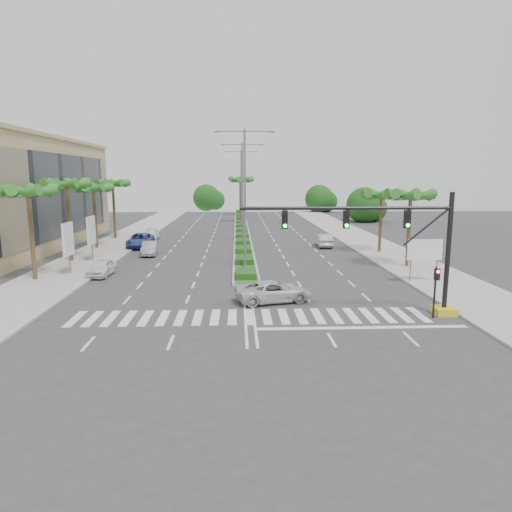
{
  "coord_description": "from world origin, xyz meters",
  "views": [
    {
      "loc": [
        -0.69,
        -25.49,
        8.07
      ],
      "look_at": [
        0.52,
        3.42,
        3.0
      ],
      "focal_mm": 32.0,
      "sensor_mm": 36.0,
      "label": 1
    }
  ],
  "objects_px": {
    "car_parked_b": "(150,248)",
    "car_parked_d": "(151,235)",
    "car_right": "(324,240)",
    "car_parked_a": "(102,268)",
    "car_crossing": "(274,291)",
    "car_parked_c": "(141,240)"
  },
  "relations": [
    {
      "from": "car_parked_a",
      "to": "car_parked_d",
      "type": "distance_m",
      "value": 21.56
    },
    {
      "from": "car_crossing",
      "to": "car_right",
      "type": "bearing_deg",
      "value": -32.8
    },
    {
      "from": "car_parked_c",
      "to": "car_crossing",
      "type": "xyz_separation_m",
      "value": [
        13.46,
        -23.68,
        -0.12
      ]
    },
    {
      "from": "car_parked_b",
      "to": "car_crossing",
      "type": "distance_m",
      "value": 21.67
    },
    {
      "from": "car_parked_c",
      "to": "car_right",
      "type": "distance_m",
      "value": 21.22
    },
    {
      "from": "car_crossing",
      "to": "car_right",
      "type": "relative_size",
      "value": 1.08
    },
    {
      "from": "car_parked_b",
      "to": "car_parked_c",
      "type": "distance_m",
      "value": 5.66
    },
    {
      "from": "car_parked_d",
      "to": "car_parked_a",
      "type": "bearing_deg",
      "value": -92.05
    },
    {
      "from": "car_parked_c",
      "to": "car_parked_d",
      "type": "height_order",
      "value": "car_parked_c"
    },
    {
      "from": "car_parked_b",
      "to": "car_parked_c",
      "type": "height_order",
      "value": "car_parked_c"
    },
    {
      "from": "car_parked_a",
      "to": "car_parked_b",
      "type": "distance_m",
      "value": 10.23
    },
    {
      "from": "car_parked_d",
      "to": "car_right",
      "type": "bearing_deg",
      "value": -19.41
    },
    {
      "from": "car_parked_d",
      "to": "car_parked_b",
      "type": "bearing_deg",
      "value": -82.08
    },
    {
      "from": "car_parked_b",
      "to": "car_crossing",
      "type": "xyz_separation_m",
      "value": [
        11.43,
        -18.41,
        -0.01
      ]
    },
    {
      "from": "car_crossing",
      "to": "car_parked_b",
      "type": "bearing_deg",
      "value": 17.46
    },
    {
      "from": "car_parked_b",
      "to": "car_parked_c",
      "type": "bearing_deg",
      "value": 105.66
    },
    {
      "from": "car_parked_b",
      "to": "car_right",
      "type": "height_order",
      "value": "car_right"
    },
    {
      "from": "car_crossing",
      "to": "car_parked_a",
      "type": "bearing_deg",
      "value": 43.7
    },
    {
      "from": "car_parked_d",
      "to": "car_parked_c",
      "type": "bearing_deg",
      "value": -92.05
    },
    {
      "from": "car_right",
      "to": "car_crossing",
      "type": "bearing_deg",
      "value": 75.1
    },
    {
      "from": "car_parked_a",
      "to": "car_parked_b",
      "type": "relative_size",
      "value": 0.94
    },
    {
      "from": "car_parked_b",
      "to": "car_parked_d",
      "type": "distance_m",
      "value": 11.72
    }
  ]
}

